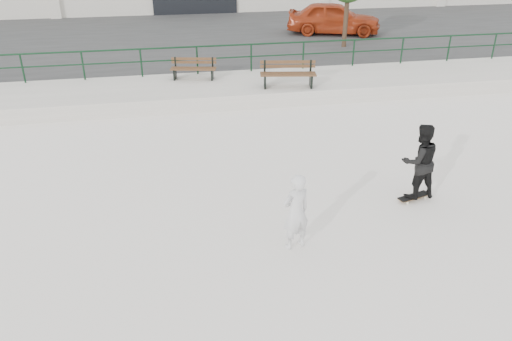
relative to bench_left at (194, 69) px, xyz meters
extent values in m
plane|color=silver|center=(1.19, -10.20, -0.86)|extent=(120.00, 120.00, 0.00)
cube|color=#BCB7AC|center=(1.19, -0.70, -0.61)|extent=(30.00, 3.00, 0.50)
cube|color=#313131|center=(1.19, 7.80, -0.61)|extent=(60.00, 14.00, 0.50)
cylinder|color=#12341D|center=(1.19, 0.60, 0.64)|extent=(28.00, 0.06, 0.06)
cylinder|color=#12341D|center=(1.19, 0.60, 0.19)|extent=(28.00, 0.05, 0.05)
cylinder|color=#12341D|center=(-5.81, 0.60, 0.14)|extent=(0.06, 0.06, 1.00)
cylinder|color=#12341D|center=(-3.81, 0.60, 0.14)|extent=(0.06, 0.06, 1.00)
cylinder|color=#12341D|center=(-1.81, 0.60, 0.14)|extent=(0.06, 0.06, 1.00)
cylinder|color=#12341D|center=(0.19, 0.60, 0.14)|extent=(0.06, 0.06, 1.00)
cylinder|color=#12341D|center=(2.19, 0.60, 0.14)|extent=(0.06, 0.06, 1.00)
cylinder|color=#12341D|center=(4.19, 0.60, 0.14)|extent=(0.06, 0.06, 1.00)
cylinder|color=#12341D|center=(6.19, 0.60, 0.14)|extent=(0.06, 0.06, 1.00)
cylinder|color=#12341D|center=(8.19, 0.60, 0.14)|extent=(0.06, 0.06, 1.00)
cylinder|color=#12341D|center=(10.19, 0.60, 0.14)|extent=(0.06, 0.06, 1.00)
cylinder|color=#12341D|center=(12.19, 0.60, 0.14)|extent=(0.06, 0.06, 1.00)
cube|color=#4C2D1A|center=(-0.05, -0.21, 0.02)|extent=(1.58, 0.44, 0.04)
cube|color=#4C2D1A|center=(-0.01, -0.06, 0.02)|extent=(1.58, 0.44, 0.04)
cube|color=#4C2D1A|center=(0.02, 0.10, 0.02)|extent=(1.58, 0.44, 0.04)
cube|color=#4C2D1A|center=(0.04, 0.17, 0.19)|extent=(1.57, 0.37, 0.09)
cube|color=#4C2D1A|center=(0.04, 0.17, 0.31)|extent=(1.57, 0.37, 0.09)
cube|color=black|center=(-0.66, 0.08, -0.18)|extent=(0.14, 0.44, 0.37)
cube|color=black|center=(-0.61, 0.31, 0.19)|extent=(0.06, 0.05, 0.37)
cube|color=black|center=(0.64, -0.19, -0.18)|extent=(0.14, 0.44, 0.37)
cube|color=black|center=(0.69, 0.03, 0.19)|extent=(0.06, 0.05, 0.37)
cube|color=#4C2D1A|center=(3.01, -1.78, 0.08)|extent=(1.86, 0.44, 0.04)
cube|color=#4C2D1A|center=(3.05, -1.59, 0.08)|extent=(1.86, 0.44, 0.04)
cube|color=#4C2D1A|center=(3.08, -1.41, 0.08)|extent=(1.86, 0.44, 0.04)
cube|color=#4C2D1A|center=(3.09, -1.33, 0.28)|extent=(1.85, 0.36, 0.10)
cube|color=#4C2D1A|center=(3.09, -1.33, 0.43)|extent=(1.85, 0.36, 0.10)
cube|color=black|center=(2.28, -1.46, -0.15)|extent=(0.15, 0.52, 0.44)
cube|color=black|center=(2.32, -1.20, 0.28)|extent=(0.07, 0.06, 0.44)
cube|color=black|center=(3.81, -1.73, -0.15)|extent=(0.15, 0.52, 0.44)
cube|color=black|center=(3.86, -1.46, 0.28)|extent=(0.07, 0.06, 0.44)
cylinder|color=#4F3927|center=(6.98, 3.80, 0.83)|extent=(0.20, 0.20, 2.38)
imported|color=#A73314|center=(7.41, 6.59, 0.40)|extent=(4.85, 3.14, 1.54)
cube|color=black|center=(4.17, -8.69, -0.78)|extent=(0.80, 0.41, 0.02)
cube|color=brown|center=(4.17, -8.69, -0.79)|extent=(0.80, 0.41, 0.01)
cube|color=gray|center=(3.92, -8.76, -0.82)|extent=(0.10, 0.17, 0.03)
cube|color=gray|center=(4.42, -8.61, -0.82)|extent=(0.10, 0.17, 0.03)
cylinder|color=white|center=(3.94, -8.85, -0.84)|extent=(0.06, 0.04, 0.06)
cylinder|color=white|center=(3.89, -8.67, -0.84)|extent=(0.06, 0.04, 0.06)
cylinder|color=white|center=(4.44, -8.71, -0.84)|extent=(0.06, 0.04, 0.06)
cylinder|color=white|center=(4.39, -8.52, -0.84)|extent=(0.06, 0.04, 0.06)
imported|color=black|center=(4.17, -8.69, 0.08)|extent=(0.86, 0.68, 1.70)
imported|color=silver|center=(1.10, -9.93, -0.09)|extent=(0.65, 0.53, 1.54)
camera|label=1|loc=(-1.10, -17.49, 4.71)|focal=35.00mm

